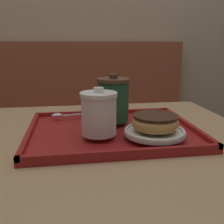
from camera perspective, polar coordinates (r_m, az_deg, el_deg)
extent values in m
cube|color=tan|center=(1.80, -5.53, 21.35)|extent=(8.00, 0.05, 2.40)
cube|color=brown|center=(1.70, -12.42, -12.37)|extent=(1.70, 0.44, 0.45)
cube|color=brown|center=(1.72, -12.99, 5.48)|extent=(1.70, 0.08, 0.55)
cube|color=tan|center=(0.74, 0.72, -6.28)|extent=(0.81, 0.79, 0.03)
cube|color=maroon|center=(0.75, 0.00, -4.30)|extent=(0.46, 0.37, 0.01)
cube|color=maroon|center=(0.58, 2.75, -8.77)|extent=(0.46, 0.01, 0.01)
cube|color=maroon|center=(0.91, -1.73, -0.03)|extent=(0.46, 0.01, 0.01)
cube|color=maroon|center=(0.75, -17.45, -4.10)|extent=(0.01, 0.37, 0.01)
cube|color=maroon|center=(0.81, 16.01, -2.53)|extent=(0.01, 0.37, 0.01)
cylinder|color=white|center=(0.66, -2.88, -0.75)|extent=(0.09, 0.09, 0.10)
cylinder|color=white|center=(0.65, -2.94, 3.85)|extent=(0.09, 0.09, 0.01)
cylinder|color=white|center=(0.65, -2.95, 4.82)|extent=(0.02, 0.02, 0.01)
cylinder|color=#235638|center=(0.78, 0.29, 2.33)|extent=(0.09, 0.09, 0.12)
cylinder|color=brown|center=(0.77, 0.30, 6.95)|extent=(0.10, 0.10, 0.01)
cylinder|color=brown|center=(0.77, 0.30, 7.80)|extent=(0.03, 0.03, 0.01)
cylinder|color=white|center=(0.68, 9.27, -4.47)|extent=(0.16, 0.16, 0.01)
torus|color=white|center=(0.68, 9.29, -3.99)|extent=(0.15, 0.15, 0.01)
torus|color=tan|center=(0.67, 9.36, -2.27)|extent=(0.12, 0.12, 0.03)
cylinder|color=#381E14|center=(0.67, 9.43, -0.77)|extent=(0.11, 0.11, 0.00)
ellipsoid|color=silver|center=(0.85, -11.86, -0.67)|extent=(0.04, 0.03, 0.01)
cube|color=silver|center=(0.86, -7.51, -0.52)|extent=(0.10, 0.03, 0.00)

